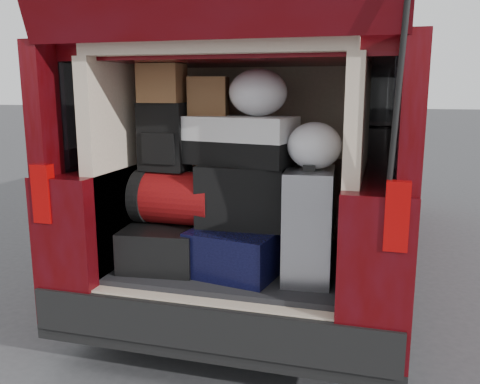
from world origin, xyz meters
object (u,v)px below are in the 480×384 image
object	(u,v)px
navy_hardshell	(243,247)
silver_roller	(309,225)
red_duffel	(176,198)
twotone_duffel	(241,140)
black_soft_case	(242,196)
black_hardshell	(168,242)
backpack	(164,137)

from	to	relation	value
navy_hardshell	silver_roller	size ratio (longest dim) A/B	0.96
red_duffel	twotone_duffel	xyz separation A→B (m)	(0.37, 0.05, 0.33)
black_soft_case	twotone_duffel	world-z (taller)	twotone_duffel
silver_roller	red_duffel	distance (m)	0.78
black_hardshell	black_soft_case	distance (m)	0.54
navy_hardshell	black_soft_case	distance (m)	0.29
silver_roller	black_soft_case	size ratio (longest dim) A/B	1.24
red_duffel	backpack	distance (m)	0.35
red_duffel	backpack	xyz separation A→B (m)	(-0.07, 0.02, 0.34)
red_duffel	black_hardshell	bearing A→B (deg)	-164.18
black_hardshell	navy_hardshell	distance (m)	0.45
navy_hardshell	backpack	xyz separation A→B (m)	(-0.47, 0.03, 0.60)
backpack	black_hardshell	bearing A→B (deg)	-59.29
red_duffel	silver_roller	bearing A→B (deg)	-1.91
black_hardshell	backpack	world-z (taller)	backpack
black_soft_case	black_hardshell	bearing A→B (deg)	-179.92
black_soft_case	twotone_duffel	size ratio (longest dim) A/B	0.81
twotone_duffel	black_soft_case	bearing A→B (deg)	-52.02
navy_hardshell	twotone_duffel	size ratio (longest dim) A/B	0.97
black_hardshell	navy_hardshell	xyz separation A→B (m)	(0.45, 0.00, 0.01)
backpack	navy_hardshell	bearing A→B (deg)	0.25
silver_roller	black_soft_case	xyz separation A→B (m)	(-0.38, 0.06, 0.12)
black_hardshell	red_duffel	bearing A→B (deg)	7.57
black_hardshell	silver_roller	size ratio (longest dim) A/B	0.98
navy_hardshell	twotone_duffel	world-z (taller)	twotone_duffel
black_hardshell	black_soft_case	xyz separation A→B (m)	(0.45, 0.01, 0.30)
black_hardshell	silver_roller	distance (m)	0.84
backpack	twotone_duffel	bearing A→B (deg)	7.57
backpack	twotone_duffel	world-z (taller)	backpack
navy_hardshell	twotone_duffel	xyz separation A→B (m)	(-0.03, 0.06, 0.59)
red_duffel	black_soft_case	xyz separation A→B (m)	(0.39, 0.00, 0.03)
silver_roller	red_duffel	size ratio (longest dim) A/B	1.26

